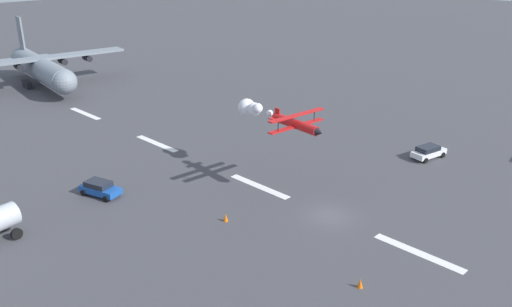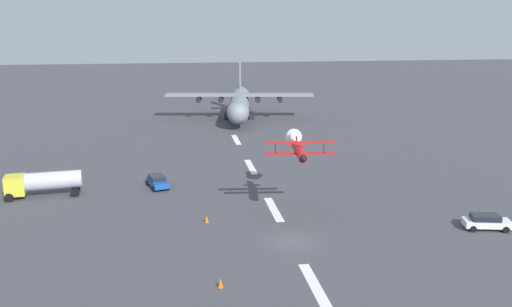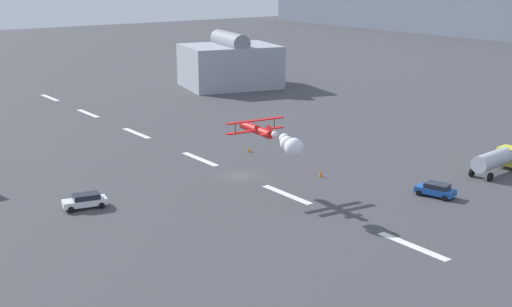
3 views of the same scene
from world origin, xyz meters
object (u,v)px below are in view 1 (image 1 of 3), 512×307
stunt_biplane_red (266,113)px  traffic_cone_far (226,218)px  followme_car_yellow (428,152)px  airport_staff_sedan (100,188)px  cargo_transport_plane (43,69)px  traffic_cone_near (360,283)px

stunt_biplane_red → traffic_cone_far: bearing=114.0°
stunt_biplane_red → followme_car_yellow: stunt_biplane_red is taller
airport_staff_sedan → traffic_cone_far: size_ratio=6.11×
cargo_transport_plane → traffic_cone_far: cargo_transport_plane is taller
cargo_transport_plane → airport_staff_sedan: cargo_transport_plane is taller
stunt_biplane_red → traffic_cone_near: (-19.04, 10.04, -6.71)m
cargo_transport_plane → followme_car_yellow: (-64.29, -16.96, -2.60)m
traffic_cone_near → traffic_cone_far: same height
followme_car_yellow → traffic_cone_far: size_ratio=6.33×
stunt_biplane_red → airport_staff_sedan: 18.73m
followme_car_yellow → traffic_cone_near: size_ratio=6.33×
followme_car_yellow → traffic_cone_far: followme_car_yellow is taller
followme_car_yellow → airport_staff_sedan: size_ratio=1.04×
followme_car_yellow → stunt_biplane_red: bearing=58.1°
cargo_transport_plane → airport_staff_sedan: 47.88m
cargo_transport_plane → stunt_biplane_red: 53.84m
traffic_cone_far → airport_staff_sedan: bearing=21.9°
stunt_biplane_red → cargo_transport_plane: bearing=-0.1°
stunt_biplane_red → traffic_cone_far: 13.05m
stunt_biplane_red → airport_staff_sedan: bearing=61.2°
airport_staff_sedan → stunt_biplane_red: bearing=-118.8°
airport_staff_sedan → traffic_cone_near: airport_staff_sedan is taller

